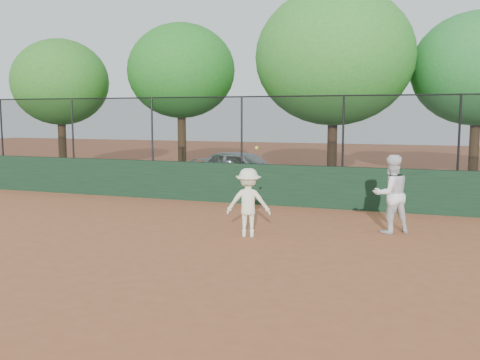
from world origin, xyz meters
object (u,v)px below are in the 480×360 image
(player_second, at_px, (391,194))
(tree_1, at_px, (181,71))
(parked_car, at_px, (242,169))
(tree_0, at_px, (60,82))
(player_main, at_px, (248,202))
(tree_3, at_px, (478,69))
(tree_2, at_px, (334,57))

(player_second, height_order, tree_1, tree_1)
(parked_car, distance_m, tree_0, 9.66)
(player_main, bearing_deg, tree_3, 63.08)
(tree_0, xyz_separation_m, tree_2, (11.91, 0.04, 0.68))
(tree_2, bearing_deg, player_main, -91.99)
(player_main, xyz_separation_m, tree_1, (-6.33, 9.81, 3.72))
(player_main, bearing_deg, tree_1, 122.81)
(tree_0, distance_m, tree_1, 5.42)
(parked_car, distance_m, tree_3, 9.18)
(parked_car, relative_size, player_main, 2.02)
(player_second, bearing_deg, tree_3, -137.72)
(parked_car, relative_size, tree_1, 0.63)
(player_main, bearing_deg, player_second, 26.08)
(player_second, relative_size, player_main, 0.88)
(tree_1, distance_m, tree_2, 6.73)
(parked_car, bearing_deg, player_second, -123.27)
(player_second, distance_m, tree_3, 9.74)
(tree_1, distance_m, tree_3, 11.55)
(player_main, xyz_separation_m, tree_3, (5.21, 10.26, 3.52))
(parked_car, xyz_separation_m, tree_3, (7.88, 3.05, 3.58))
(parked_car, relative_size, tree_0, 0.69)
(tree_3, bearing_deg, tree_2, -162.52)
(parked_car, xyz_separation_m, tree_1, (-3.66, 2.60, 3.77))
(tree_2, bearing_deg, parked_car, -153.21)
(player_main, relative_size, tree_0, 0.34)
(parked_car, height_order, tree_2, tree_2)
(tree_3, bearing_deg, parked_car, -158.86)
(tree_3, bearing_deg, tree_0, -174.61)
(tree_1, bearing_deg, player_second, -42.25)
(player_main, relative_size, tree_1, 0.31)
(tree_0, distance_m, tree_3, 16.90)
(parked_car, xyz_separation_m, tree_0, (-8.94, 1.46, 3.35))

